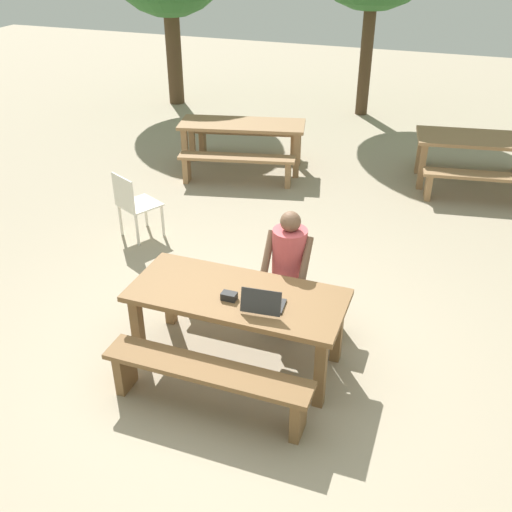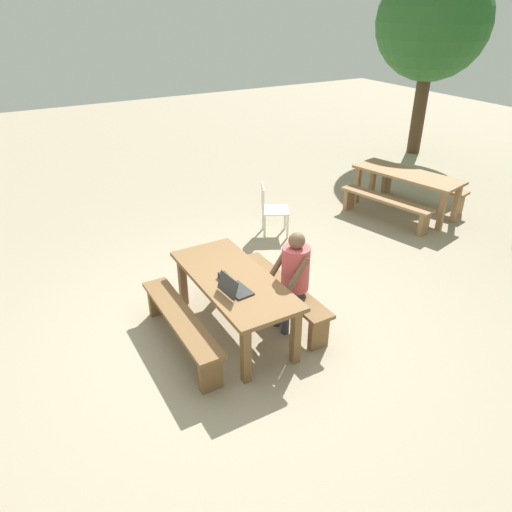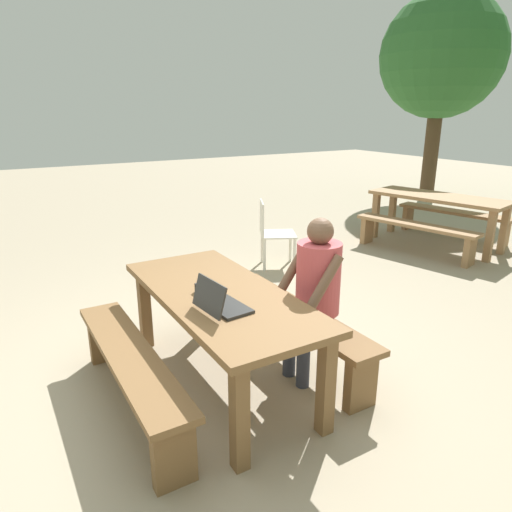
% 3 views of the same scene
% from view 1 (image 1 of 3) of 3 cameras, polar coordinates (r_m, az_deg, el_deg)
% --- Properties ---
extents(ground_plane, '(30.00, 30.00, 0.00)m').
position_cam_1_polar(ground_plane, '(5.49, -1.75, -10.01)').
color(ground_plane, tan).
extents(picnic_table_front, '(1.89, 0.81, 0.74)m').
position_cam_1_polar(picnic_table_front, '(5.11, -1.86, -4.63)').
color(picnic_table_front, brown).
rests_on(picnic_table_front, ground).
extents(bench_near, '(1.74, 0.30, 0.45)m').
position_cam_1_polar(bench_near, '(4.81, -4.82, -11.82)').
color(bench_near, brown).
rests_on(bench_near, ground).
extents(bench_far, '(1.74, 0.30, 0.45)m').
position_cam_1_polar(bench_far, '(5.79, 0.64, -3.41)').
color(bench_far, brown).
rests_on(bench_far, ground).
extents(laptop, '(0.36, 0.30, 0.22)m').
position_cam_1_polar(laptop, '(4.82, 0.70, -4.62)').
color(laptop, '#2D2D2D').
rests_on(laptop, picnic_table_front).
extents(small_pouch, '(0.13, 0.08, 0.06)m').
position_cam_1_polar(small_pouch, '(4.95, -2.64, -3.94)').
color(small_pouch, black).
rests_on(small_pouch, picnic_table_front).
extents(person_seated, '(0.44, 0.42, 1.25)m').
position_cam_1_polar(person_seated, '(5.49, 3.17, -0.65)').
color(person_seated, '#333847').
rests_on(person_seated, ground).
extents(plastic_chair, '(0.59, 0.59, 0.86)m').
position_cam_1_polar(plastic_chair, '(7.40, -11.82, 5.01)').
color(plastic_chair, silver).
rests_on(plastic_chair, ground).
extents(picnic_table_mid, '(2.06, 1.14, 0.76)m').
position_cam_1_polar(picnic_table_mid, '(9.37, -1.36, 12.18)').
color(picnic_table_mid, '#9E754C').
rests_on(picnic_table_mid, ground).
extents(bench_mid_south, '(1.78, 0.69, 0.44)m').
position_cam_1_polar(bench_mid_south, '(8.89, -1.89, 9.06)').
color(bench_mid_south, '#9E754C').
rests_on(bench_mid_south, ground).
extents(bench_mid_north, '(1.78, 0.69, 0.44)m').
position_cam_1_polar(bench_mid_north, '(10.05, -0.84, 11.62)').
color(bench_mid_north, '#9E754C').
rests_on(bench_mid_north, ground).
extents(picnic_table_rear, '(1.96, 1.11, 0.74)m').
position_cam_1_polar(picnic_table_rear, '(9.36, 21.15, 10.13)').
color(picnic_table_rear, '#9E754C').
rests_on(picnic_table_rear, ground).
extents(bench_rear_south, '(1.69, 0.56, 0.43)m').
position_cam_1_polar(bench_rear_south, '(8.87, 21.33, 6.80)').
color(bench_rear_south, '#9E754C').
rests_on(bench_rear_south, ground).
extents(bench_rear_north, '(1.69, 0.56, 0.43)m').
position_cam_1_polar(bench_rear_north, '(10.07, 20.33, 9.72)').
color(bench_rear_north, '#9E754C').
rests_on(bench_rear_north, ground).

